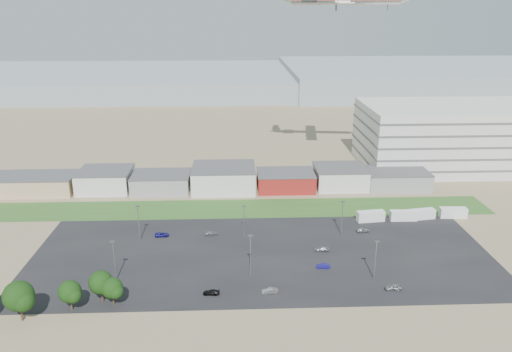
{
  "coord_description": "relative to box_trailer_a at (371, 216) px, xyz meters",
  "views": [
    {
      "loc": [
        -1.34,
        -97.25,
        61.43
      ],
      "look_at": [
        3.5,
        22.0,
        21.16
      ],
      "focal_mm": 35.0,
      "sensor_mm": 36.0,
      "label": 1
    }
  ],
  "objects": [
    {
      "name": "lightpole_back_l",
      "position": [
        -67.64,
        -10.59,
        3.61
      ],
      "size": [
        1.22,
        0.51,
        10.36
      ],
      "primitive_type": null,
      "color": "slate",
      "rests_on": "ground"
    },
    {
      "name": "parked_car_13",
      "position": [
        -33.23,
        -39.29,
        -0.96
      ],
      "size": [
        3.83,
        1.77,
        1.22
      ],
      "primitive_type": "imported",
      "rotation": [
        0.0,
        0.0,
        -1.44
      ],
      "color": "#A5A5AA",
      "rests_on": "ground"
    },
    {
      "name": "tree_mid",
      "position": [
        -76.17,
        -44.07,
        2.34
      ],
      "size": [
        5.21,
        5.21,
        7.81
      ],
      "primitive_type": null,
      "color": "black",
      "rests_on": "ground"
    },
    {
      "name": "lightpole_front_r",
      "position": [
        -7.94,
        -33.75,
        3.37
      ],
      "size": [
        1.16,
        0.48,
        9.88
      ],
      "primitive_type": null,
      "color": "slate",
      "rests_on": "ground"
    },
    {
      "name": "parking_lot",
      "position": [
        -34.07,
        -20.54,
        -1.56
      ],
      "size": [
        120.0,
        50.0,
        0.01
      ],
      "primitive_type": "cube",
      "color": "black",
      "rests_on": "ground"
    },
    {
      "name": "lightpole_front_m",
      "position": [
        -37.39,
        -31.04,
        3.75
      ],
      "size": [
        1.25,
        0.52,
        10.64
      ],
      "primitive_type": null,
      "color": "slate",
      "rests_on": "ground"
    },
    {
      "name": "box_trailer_d",
      "position": [
        26.16,
        1.76,
        -0.03
      ],
      "size": [
        8.31,
        2.91,
        3.08
      ],
      "primitive_type": null,
      "rotation": [
        0.0,
        0.0,
        -0.04
      ],
      "color": "silver",
      "rests_on": "ground"
    },
    {
      "name": "parked_car_3",
      "position": [
        -46.55,
        -39.23,
        -1.02
      ],
      "size": [
        3.84,
        1.79,
        1.09
      ],
      "primitive_type": "imported",
      "rotation": [
        0.0,
        0.0,
        -1.65
      ],
      "color": "black",
      "rests_on": "ground"
    },
    {
      "name": "building_row",
      "position": [
        -56.07,
        30.46,
        2.44
      ],
      "size": [
        170.0,
        20.0,
        8.0
      ],
      "primitive_type": null,
      "color": "silver",
      "rests_on": "ground"
    },
    {
      "name": "hills_backdrop",
      "position": [
        0.93,
        274.46,
        2.94
      ],
      "size": [
        700.0,
        200.0,
        9.0
      ],
      "primitive_type": null,
      "color": "gray",
      "rests_on": "ground"
    },
    {
      "name": "parked_car_12",
      "position": [
        -18.14,
        -19.14,
        -0.99
      ],
      "size": [
        3.99,
        1.73,
        1.14
      ],
      "primitive_type": "imported",
      "rotation": [
        0.0,
        0.0,
        -1.6
      ],
      "color": "#A5A5AA",
      "rests_on": "ground"
    },
    {
      "name": "box_trailer_b",
      "position": [
        10.09,
        0.23,
        -0.06
      ],
      "size": [
        8.05,
        2.59,
        3.01
      ],
      "primitive_type": null,
      "rotation": [
        0.0,
        0.0,
        -0.01
      ],
      "color": "silver",
      "rests_on": "ground"
    },
    {
      "name": "grass_strip",
      "position": [
        -39.07,
        11.46,
        -1.55
      ],
      "size": [
        160.0,
        16.0,
        0.02
      ],
      "primitive_type": "cube",
      "color": "#2C5921",
      "rests_on": "ground"
    },
    {
      "name": "lightpole_front_l",
      "position": [
        -69.42,
        -32.04,
        3.54
      ],
      "size": [
        1.2,
        0.5,
        10.2
      ],
      "primitive_type": null,
      "color": "slate",
      "rests_on": "ground"
    },
    {
      "name": "parked_car_1",
      "position": [
        -19.23,
        -28.23,
        -1.0
      ],
      "size": [
        3.46,
        1.37,
        1.12
      ],
      "primitive_type": "imported",
      "rotation": [
        0.0,
        0.0,
        -1.63
      ],
      "color": "navy",
      "rests_on": "ground"
    },
    {
      "name": "parked_car_6",
      "position": [
        -47.91,
        -7.94,
        -1.0
      ],
      "size": [
        4.08,
        2.07,
        1.14
      ],
      "primitive_type": "imported",
      "rotation": [
        0.0,
        0.0,
        1.7
      ],
      "color": "#595B5E",
      "rests_on": "ground"
    },
    {
      "name": "parked_car_8",
      "position": [
        -4.22,
        -7.83,
        -0.94
      ],
      "size": [
        3.8,
        1.79,
        1.26
      ],
      "primitive_type": "imported",
      "rotation": [
        0.0,
        0.0,
        1.66
      ],
      "color": "#A5A5AA",
      "rests_on": "ground"
    },
    {
      "name": "ground",
      "position": [
        -39.07,
        -40.54,
        -1.56
      ],
      "size": [
        700.0,
        700.0,
        0.0
      ],
      "primitive_type": "plane",
      "color": "#857155",
      "rests_on": "ground"
    },
    {
      "name": "lightpole_back_r",
      "position": [
        -10.84,
        -9.2,
        3.52
      ],
      "size": [
        1.2,
        0.5,
        10.17
      ],
      "primitive_type": null,
      "color": "slate",
      "rests_on": "ground"
    },
    {
      "name": "box_trailer_a",
      "position": [
        0.0,
        0.0,
        0.0
      ],
      "size": [
        8.6,
        3.6,
        3.13
      ],
      "primitive_type": null,
      "rotation": [
        0.0,
        0.0,
        0.12
      ],
      "color": "silver",
      "rests_on": "ground"
    },
    {
      "name": "parked_car_9",
      "position": [
        -61.88,
        -8.35,
        -1.01
      ],
      "size": [
        4.1,
        2.05,
        1.11
      ],
      "primitive_type": "imported",
      "rotation": [
        0.0,
        0.0,
        1.62
      ],
      "color": "navy",
      "rests_on": "ground"
    },
    {
      "name": "tree_right",
      "position": [
        -70.31,
        -41.22,
        2.66
      ],
      "size": [
        5.64,
        5.64,
        8.46
      ],
      "primitive_type": null,
      "color": "black",
      "rests_on": "ground"
    },
    {
      "name": "box_trailer_c",
      "position": [
        16.17,
        1.12,
        -0.07
      ],
      "size": [
        8.28,
        3.72,
        3.0
      ],
      "primitive_type": null,
      "rotation": [
        0.0,
        0.0,
        0.16
      ],
      "color": "silver",
      "rests_on": "ground"
    },
    {
      "name": "tree_near",
      "position": [
        -67.61,
        -42.59,
        2.13
      ],
      "size": [
        4.92,
        4.92,
        7.38
      ],
      "primitive_type": null,
      "color": "black",
      "rests_on": "ground"
    },
    {
      "name": "tree_left",
      "position": [
        -85.25,
        -47.48,
        3.48
      ],
      "size": [
        6.73,
        6.73,
        10.09
      ],
      "primitive_type": null,
      "color": "black",
      "rests_on": "ground"
    },
    {
      "name": "parking_garage",
      "position": [
        50.93,
        54.46,
        10.94
      ],
      "size": [
        80.0,
        40.0,
        25.0
      ],
      "primitive_type": "cube",
      "color": "silver",
      "rests_on": "ground"
    },
    {
      "name": "parked_car_2",
      "position": [
        -4.87,
        -38.94,
        -0.91
      ],
      "size": [
        3.83,
        1.56,
        1.3
      ],
      "primitive_type": "imported",
      "rotation": [
        0.0,
        0.0,
        -1.58
      ],
      "color": "#A5A5AA",
      "rests_on": "ground"
    },
    {
      "name": "lightpole_back_m",
      "position": [
        -38.59,
        -9.35,
        3.14
      ],
      "size": [
        1.11,
        0.46,
        9.41
      ],
      "primitive_type": null,
      "color": "slate",
      "rests_on": "ground"
    }
  ]
}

